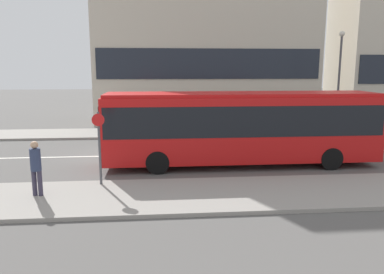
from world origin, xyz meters
The scene contains 10 objects.
ground_plane centered at (0.00, 0.00, 0.00)m, with size 120.00×120.00×0.00m, color #595654.
sidewalk_near centered at (0.00, -6.25, 0.07)m, with size 44.00×3.50×0.13m.
sidewalk_far centered at (0.00, 6.25, 0.07)m, with size 44.00×3.50×0.13m.
lane_centerline centered at (0.00, 0.00, 0.00)m, with size 41.80×0.16×0.01m.
apartment_block_left_tower centered at (6.03, 11.80, 8.31)m, with size 17.19×4.67×16.63m.
city_bus centered at (5.80, -2.21, 1.86)m, with size 11.91×2.54×3.22m.
parked_car_0 centered at (14.55, 3.31, 0.62)m, with size 3.95×1.84×1.30m.
pedestrian_near_stop centered at (-1.79, -6.02, 1.18)m, with size 0.35×0.34×1.83m.
bus_stop_sign centered at (0.10, -4.96, 1.67)m, with size 0.44×0.12×2.62m.
street_lamp centered at (13.96, 5.49, 4.11)m, with size 0.36×0.36×6.47m.
Camera 1 is at (2.23, -18.21, 4.28)m, focal length 35.00 mm.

